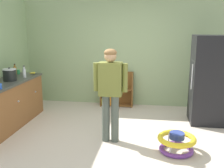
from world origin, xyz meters
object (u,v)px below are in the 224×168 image
object	(u,v)px
baby_walker	(177,142)
crock_pot	(10,75)
kitchen_counter	(4,106)
green_cup	(18,72)
banana_bunch	(33,73)
standing_person	(110,87)
amber_bottle	(15,70)
refrigerator	(209,80)
clear_bottle	(24,73)
red_cup	(6,76)
bookshelf	(115,91)

from	to	relation	value
baby_walker	crock_pot	world-z (taller)	crock_pot
kitchen_counter	green_cup	bearing A→B (deg)	99.96
crock_pot	banana_bunch	world-z (taller)	crock_pot
green_cup	standing_person	bearing A→B (deg)	-27.74
amber_bottle	refrigerator	bearing A→B (deg)	1.76
banana_bunch	clear_bottle	world-z (taller)	clear_bottle
amber_bottle	green_cup	size ratio (longest dim) A/B	2.59
amber_bottle	green_cup	distance (m)	0.12
refrigerator	clear_bottle	distance (m)	3.80
crock_pot	kitchen_counter	bearing A→B (deg)	-99.51
kitchen_counter	refrigerator	xyz separation A→B (m)	(3.95, 0.96, 0.44)
crock_pot	red_cup	xyz separation A→B (m)	(-0.21, 0.22, -0.07)
refrigerator	amber_bottle	world-z (taller)	refrigerator
kitchen_counter	banana_bunch	size ratio (longest dim) A/B	14.34
kitchen_counter	banana_bunch	xyz separation A→B (m)	(0.18, 0.98, 0.48)
baby_walker	green_cup	xyz separation A→B (m)	(-3.38, 1.43, 0.79)
refrigerator	bookshelf	distance (m)	2.28
clear_bottle	green_cup	distance (m)	0.47
bookshelf	clear_bottle	distance (m)	2.20
kitchen_counter	clear_bottle	distance (m)	0.83
standing_person	green_cup	size ratio (longest dim) A/B	16.80
standing_person	amber_bottle	world-z (taller)	standing_person
baby_walker	kitchen_counter	bearing A→B (deg)	171.38
baby_walker	red_cup	size ratio (longest dim) A/B	6.36
bookshelf	crock_pot	distance (m)	2.51
clear_bottle	banana_bunch	bearing A→B (deg)	86.89
kitchen_counter	amber_bottle	xyz separation A→B (m)	(-0.17, 0.83, 0.55)
banana_bunch	green_cup	size ratio (longest dim) A/B	1.67
standing_person	green_cup	world-z (taller)	standing_person
bookshelf	banana_bunch	xyz separation A→B (m)	(-1.71, -0.83, 0.55)
standing_person	crock_pot	distance (m)	2.14
baby_walker	refrigerator	bearing A→B (deg)	63.27
standing_person	clear_bottle	distance (m)	2.15
refrigerator	amber_bottle	distance (m)	4.12
amber_bottle	red_cup	bearing A→B (deg)	-89.80
standing_person	clear_bottle	size ratio (longest dim) A/B	6.49
kitchen_counter	baby_walker	size ratio (longest dim) A/B	3.76
refrigerator	standing_person	world-z (taller)	refrigerator
refrigerator	green_cup	bearing A→B (deg)	-179.81
kitchen_counter	amber_bottle	size ratio (longest dim) A/B	9.23
bookshelf	amber_bottle	world-z (taller)	amber_bottle
baby_walker	amber_bottle	world-z (taller)	amber_bottle
kitchen_counter	clear_bottle	xyz separation A→B (m)	(0.16, 0.61, 0.55)
kitchen_counter	green_cup	distance (m)	1.08
baby_walker	banana_bunch	world-z (taller)	banana_bunch
kitchen_counter	standing_person	world-z (taller)	standing_person
bookshelf	green_cup	bearing A→B (deg)	-157.25
amber_bottle	baby_walker	bearing A→B (deg)	-21.26
red_cup	clear_bottle	bearing A→B (deg)	24.23
standing_person	red_cup	world-z (taller)	standing_person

